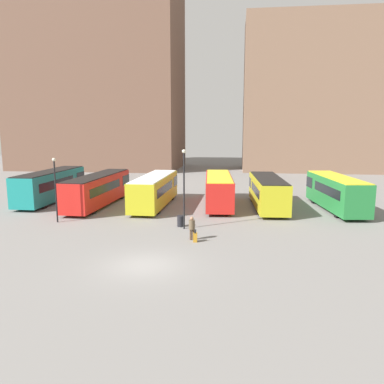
# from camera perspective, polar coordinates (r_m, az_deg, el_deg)

# --- Properties ---
(ground_plane) EXTENTS (160.00, 160.00, 0.00)m
(ground_plane) POSITION_cam_1_polar(r_m,az_deg,el_deg) (21.07, -7.31, -11.03)
(ground_plane) COLOR slate
(building_block_left) EXTENTS (30.40, 16.96, 38.09)m
(building_block_left) POSITION_cam_1_polar(r_m,az_deg,el_deg) (75.74, -14.09, 18.15)
(building_block_left) COLOR brown
(building_block_left) RESTS_ON ground_plane
(building_block_right) EXTENTS (31.65, 12.17, 26.36)m
(building_block_right) POSITION_cam_1_polar(r_m,az_deg,el_deg) (72.35, 20.92, 13.55)
(building_block_right) COLOR #7F604C
(building_block_right) RESTS_ON ground_plane
(bus_0) EXTENTS (2.59, 11.05, 3.15)m
(bus_0) POSITION_cam_1_polar(r_m,az_deg,el_deg) (41.27, -20.64, 1.05)
(bus_0) COLOR #19847F
(bus_0) RESTS_ON ground_plane
(bus_1) EXTENTS (2.85, 11.63, 3.01)m
(bus_1) POSITION_cam_1_polar(r_m,az_deg,el_deg) (37.65, -14.04, 0.50)
(bus_1) COLOR red
(bus_1) RESTS_ON ground_plane
(bus_2) EXTENTS (2.71, 10.70, 2.96)m
(bus_2) POSITION_cam_1_polar(r_m,az_deg,el_deg) (36.38, -5.69, 0.38)
(bus_2) COLOR gold
(bus_2) RESTS_ON ground_plane
(bus_3) EXTENTS (3.24, 10.69, 2.96)m
(bus_3) POSITION_cam_1_polar(r_m,az_deg,el_deg) (36.61, 4.08, 0.47)
(bus_3) COLOR red
(bus_3) RESTS_ON ground_plane
(bus_4) EXTENTS (3.18, 10.16, 2.93)m
(bus_4) POSITION_cam_1_polar(r_m,az_deg,el_deg) (35.98, 11.44, 0.11)
(bus_4) COLOR gold
(bus_4) RESTS_ON ground_plane
(bus_5) EXTENTS (3.59, 10.30, 3.12)m
(bus_5) POSITION_cam_1_polar(r_m,az_deg,el_deg) (36.93, 21.05, 0.05)
(bus_5) COLOR #237A38
(bus_5) RESTS_ON ground_plane
(traveler) EXTENTS (0.44, 0.44, 1.60)m
(traveler) POSITION_cam_1_polar(r_m,az_deg,el_deg) (25.22, -0.02, -5.22)
(traveler) COLOR #4C3828
(traveler) RESTS_ON ground_plane
(suitcase) EXTENTS (0.28, 0.36, 0.88)m
(suitcase) POSITION_cam_1_polar(r_m,az_deg,el_deg) (24.95, 0.50, -6.91)
(suitcase) COLOR #B27A1E
(suitcase) RESTS_ON ground_plane
(lamp_post_0) EXTENTS (0.28, 0.28, 5.17)m
(lamp_post_0) POSITION_cam_1_polar(r_m,az_deg,el_deg) (31.47, -20.11, 1.10)
(lamp_post_0) COLOR black
(lamp_post_0) RESTS_ON ground_plane
(lamp_post_1) EXTENTS (0.28, 0.28, 5.93)m
(lamp_post_1) POSITION_cam_1_polar(r_m,az_deg,el_deg) (27.53, -1.23, 1.39)
(lamp_post_1) COLOR black
(lamp_post_1) RESTS_ON ground_plane
(trash_bin) EXTENTS (0.52, 0.52, 0.85)m
(trash_bin) POSITION_cam_1_polar(r_m,az_deg,el_deg) (28.75, -1.75, -4.45)
(trash_bin) COLOR black
(trash_bin) RESTS_ON ground_plane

